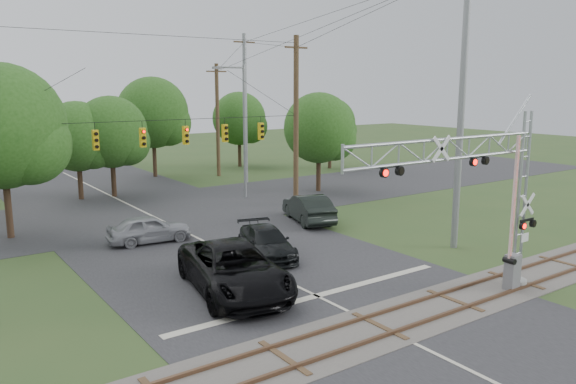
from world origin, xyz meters
TOP-DOWN VIEW (x-y plane):
  - ground at (0.00, 0.00)m, footprint 160.00×160.00m
  - road_main at (0.00, 10.00)m, footprint 14.00×90.00m
  - road_cross at (0.00, 24.00)m, footprint 90.00×12.00m
  - railroad_track at (0.00, 2.00)m, footprint 90.00×3.20m
  - crossing_gantry at (4.52, 1.64)m, footprint 10.09×0.92m
  - traffic_signal_span at (0.91, 20.00)m, footprint 19.34×0.36m
  - pickup_black at (-2.40, 7.80)m, footprint 4.51×7.48m
  - car_dark at (1.28, 11.10)m, footprint 3.26×5.26m
  - sedan_silver at (-2.42, 16.81)m, footprint 4.52×2.25m
  - suv_dark at (7.29, 15.65)m, footprint 3.28×5.47m
  - streetlight at (7.86, 24.40)m, footprint 2.59×0.27m
  - utility_poles at (2.38, 21.23)m, footprint 25.26×28.17m
  - treeline at (-0.97, 32.10)m, footprint 50.91×23.88m

SIDE VIEW (x-z plane):
  - ground at x=0.00m, z-range 0.00..0.00m
  - road_main at x=0.00m, z-range 0.00..0.02m
  - road_cross at x=0.00m, z-range 0.00..0.02m
  - railroad_track at x=0.00m, z-range -0.05..0.11m
  - car_dark at x=1.28m, z-range 0.00..1.42m
  - sedan_silver at x=-2.42m, z-range 0.00..1.48m
  - suv_dark at x=7.29m, z-range 0.00..1.70m
  - pickup_black at x=-2.40m, z-range 0.00..1.94m
  - crossing_gantry at x=4.52m, z-range 0.82..8.02m
  - treeline at x=-0.97m, z-range 0.48..9.92m
  - streetlight at x=7.86m, z-range 0.58..10.28m
  - traffic_signal_span at x=0.91m, z-range -0.08..11.42m
  - utility_poles at x=2.38m, z-range -1.03..13.40m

